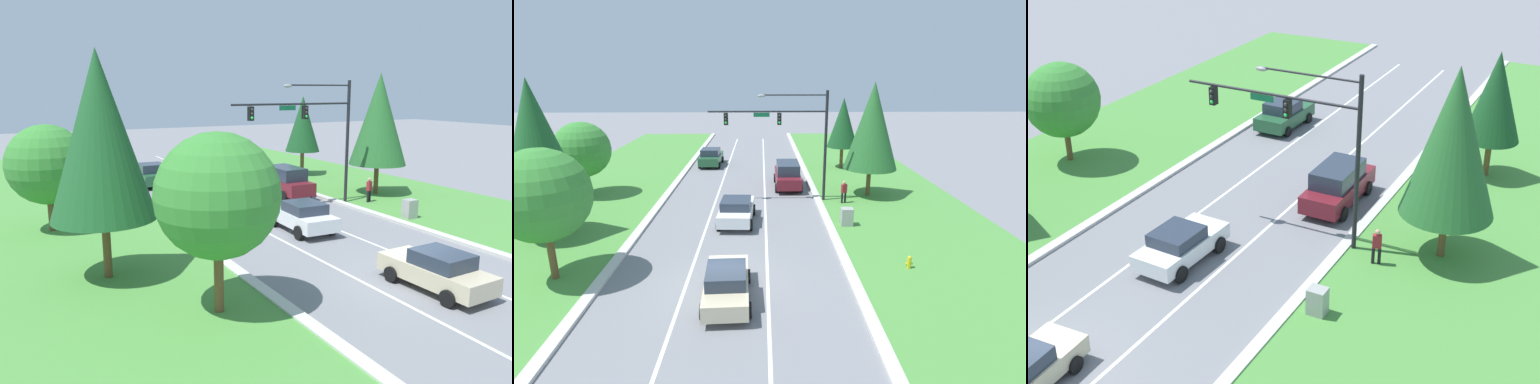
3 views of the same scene
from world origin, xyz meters
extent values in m
plane|color=slate|center=(0.00, 0.00, 0.00)|extent=(160.00, 160.00, 0.00)
cube|color=beige|center=(5.65, 0.00, 0.07)|extent=(0.50, 90.00, 0.15)
cube|color=beige|center=(-5.65, 0.00, 0.07)|extent=(0.50, 90.00, 0.15)
cube|color=#4C8E3D|center=(-10.90, 0.00, 0.04)|extent=(10.00, 90.00, 0.08)
cube|color=white|center=(-1.80, 0.00, 0.00)|extent=(0.14, 81.00, 0.01)
cube|color=white|center=(1.80, 0.00, 0.00)|extent=(0.14, 81.00, 0.01)
cylinder|color=black|center=(6.06, 12.09, 3.92)|extent=(0.20, 0.20, 7.84)
cylinder|color=black|center=(1.99, 12.09, 6.43)|extent=(8.13, 0.12, 0.12)
cube|color=#147042|center=(1.58, 12.09, 6.21)|extent=(1.10, 0.04, 0.28)
cylinder|color=black|center=(3.82, 12.09, 7.52)|extent=(4.47, 0.09, 0.09)
ellipsoid|color=gray|center=(1.58, 12.09, 7.47)|extent=(0.56, 0.28, 0.20)
cube|color=black|center=(2.80, 12.09, 5.93)|extent=(0.28, 0.32, 0.80)
sphere|color=#2D2D2D|center=(2.80, 11.92, 6.16)|extent=(0.16, 0.16, 0.16)
sphere|color=#2D2D2D|center=(2.80, 11.92, 5.93)|extent=(0.16, 0.16, 0.16)
sphere|color=#23D647|center=(2.80, 11.92, 5.69)|extent=(0.16, 0.16, 0.16)
cube|color=black|center=(-0.86, 12.09, 5.93)|extent=(0.28, 0.32, 0.80)
sphere|color=#2D2D2D|center=(-0.86, 11.92, 6.16)|extent=(0.16, 0.16, 0.16)
sphere|color=#2D2D2D|center=(-0.86, 11.92, 5.93)|extent=(0.16, 0.16, 0.16)
sphere|color=#23D647|center=(-0.86, 11.92, 5.69)|extent=(0.16, 0.16, 0.16)
cube|color=white|center=(-0.01, 7.88, 0.70)|extent=(2.13, 4.44, 0.69)
cube|color=#283342|center=(-0.02, 7.62, 1.32)|extent=(1.83, 2.04, 0.53)
cylinder|color=black|center=(1.00, 9.18, 0.36)|extent=(0.27, 0.72, 0.71)
cylinder|color=black|center=(-0.89, 9.27, 0.36)|extent=(0.27, 0.72, 0.71)
cylinder|color=black|center=(0.88, 6.48, 0.36)|extent=(0.27, 0.72, 0.71)
cylinder|color=black|center=(-1.01, 6.57, 0.36)|extent=(0.27, 0.72, 0.71)
cube|color=#235633|center=(-3.49, 23.92, 0.70)|extent=(2.04, 4.47, 0.77)
cube|color=#283342|center=(-3.50, 23.65, 1.41)|extent=(1.79, 2.04, 0.65)
cylinder|color=black|center=(-2.51, 25.27, 0.31)|extent=(0.26, 0.63, 0.62)
cylinder|color=black|center=(-4.41, 25.31, 0.31)|extent=(0.26, 0.63, 0.62)
cylinder|color=black|center=(-2.58, 22.52, 0.31)|extent=(0.26, 0.63, 0.62)
cylinder|color=black|center=(-4.47, 22.57, 0.31)|extent=(0.26, 0.63, 0.62)
cube|color=maroon|center=(3.67, 15.83, 0.78)|extent=(1.92, 5.02, 0.85)
cube|color=#283342|center=(3.67, 15.70, 1.64)|extent=(1.73, 3.01, 0.85)
cylinder|color=black|center=(4.61, 17.39, 0.36)|extent=(0.24, 0.72, 0.72)
cylinder|color=black|center=(2.73, 17.39, 0.36)|extent=(0.24, 0.72, 0.72)
cylinder|color=black|center=(4.62, 14.27, 0.36)|extent=(0.24, 0.72, 0.72)
cylinder|color=black|center=(2.73, 14.27, 0.36)|extent=(0.24, 0.72, 0.72)
cube|color=beige|center=(0.11, -1.00, 0.64)|extent=(1.93, 4.33, 0.67)
cube|color=#283342|center=(0.12, -1.26, 1.24)|extent=(1.66, 1.98, 0.54)
cylinder|color=black|center=(0.91, 0.35, 0.31)|extent=(0.27, 0.63, 0.62)
cylinder|color=black|center=(-0.80, 0.28, 0.31)|extent=(0.27, 0.63, 0.62)
cylinder|color=black|center=(1.02, -2.29, 0.31)|extent=(0.27, 0.63, 0.62)
cylinder|color=black|center=(-0.69, -2.36, 0.31)|extent=(0.27, 0.63, 0.62)
cube|color=#9E9E99|center=(6.70, 7.01, 0.58)|extent=(0.70, 0.60, 1.15)
cylinder|color=black|center=(7.26, 11.28, 0.42)|extent=(0.14, 0.14, 0.84)
cylinder|color=black|center=(7.50, 11.38, 0.42)|extent=(0.14, 0.14, 0.84)
cube|color=maroon|center=(7.38, 11.33, 1.14)|extent=(0.43, 0.34, 0.60)
sphere|color=tan|center=(7.38, 11.33, 1.58)|extent=(0.22, 0.22, 0.22)
cylinder|color=brown|center=(9.32, 22.37, 1.05)|extent=(0.32, 0.32, 2.11)
cone|color=#194C23|center=(9.32, 22.37, 4.42)|extent=(2.90, 2.90, 4.63)
cylinder|color=brown|center=(-11.62, 13.70, 1.01)|extent=(0.32, 0.32, 2.02)
sphere|color=#388433|center=(-11.62, 13.70, 3.55)|extent=(4.07, 4.07, 4.07)
cylinder|color=brown|center=(9.59, 13.23, 1.08)|extent=(0.32, 0.32, 2.16)
cone|color=#28662D|center=(9.59, 13.23, 5.28)|extent=(3.90, 3.90, 6.24)
cylinder|color=brown|center=(-7.78, 0.81, 1.23)|extent=(0.32, 0.32, 2.45)
sphere|color=#388433|center=(-7.78, 0.81, 3.98)|extent=(4.07, 4.07, 4.07)
cylinder|color=brown|center=(-10.39, 5.66, 1.21)|extent=(0.32, 0.32, 2.42)
cone|color=#1E5628|center=(-10.39, 5.66, 5.60)|extent=(3.97, 3.97, 6.35)
camera|label=1|loc=(-13.83, -13.37, 7.27)|focal=35.00mm
camera|label=2|loc=(1.55, -15.55, 8.98)|focal=28.00mm
camera|label=3|loc=(15.78, -13.02, 15.91)|focal=50.00mm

